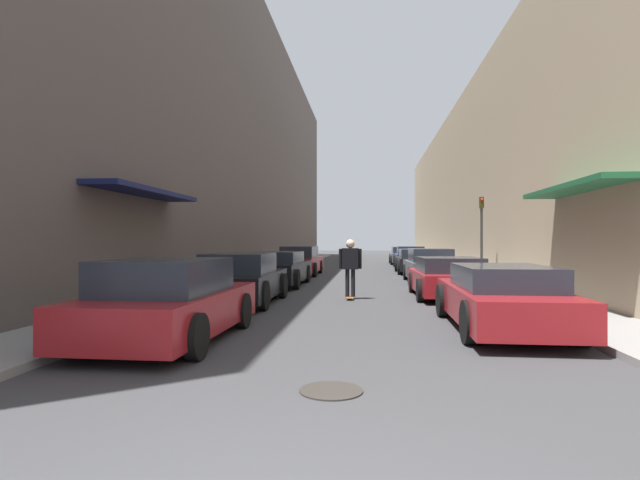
% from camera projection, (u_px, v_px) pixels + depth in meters
% --- Properties ---
extents(ground, '(122.58, 122.58, 0.00)m').
position_uv_depth(ground, '(361.00, 274.00, 24.74)').
color(ground, '#38383A').
extents(curb_strip_left, '(1.80, 55.72, 0.12)m').
position_uv_depth(curb_strip_left, '(284.00, 267.00, 30.75)').
color(curb_strip_left, gray).
rests_on(curb_strip_left, ground).
extents(curb_strip_right, '(1.80, 55.72, 0.12)m').
position_uv_depth(curb_strip_right, '(442.00, 268.00, 29.81)').
color(curb_strip_right, gray).
rests_on(curb_strip_right, ground).
extents(building_row_left, '(4.90, 55.72, 15.77)m').
position_uv_depth(building_row_left, '(238.00, 141.00, 31.04)').
color(building_row_left, '#564C47').
rests_on(building_row_left, ground).
extents(building_row_right, '(4.90, 55.72, 10.04)m').
position_uv_depth(building_row_right, '(492.00, 184.00, 29.53)').
color(building_row_right, tan).
rests_on(building_row_right, ground).
extents(parked_car_left_0, '(1.98, 4.18, 1.36)m').
position_uv_depth(parked_car_left_0, '(169.00, 302.00, 8.20)').
color(parked_car_left_0, maroon).
rests_on(parked_car_left_0, ground).
extents(parked_car_left_1, '(1.93, 4.29, 1.33)m').
position_uv_depth(parked_car_left_1, '(241.00, 279.00, 13.13)').
color(parked_car_left_1, black).
rests_on(parked_car_left_1, ground).
extents(parked_car_left_2, '(1.98, 4.79, 1.26)m').
position_uv_depth(parked_car_left_2, '(278.00, 269.00, 18.44)').
color(parked_car_left_2, black).
rests_on(parked_car_left_2, ground).
extents(parked_car_left_3, '(1.87, 4.38, 1.39)m').
position_uv_depth(parked_car_left_3, '(300.00, 261.00, 24.09)').
color(parked_car_left_3, maroon).
rests_on(parked_car_left_3, ground).
extents(parked_car_right_0, '(1.90, 4.74, 1.20)m').
position_uv_depth(parked_car_right_0, '(501.00, 298.00, 9.27)').
color(parked_car_right_0, maroon).
rests_on(parked_car_right_0, ground).
extents(parked_car_right_1, '(2.05, 4.15, 1.18)m').
position_uv_depth(parked_car_right_1, '(448.00, 278.00, 14.57)').
color(parked_car_right_1, maroon).
rests_on(parked_car_right_1, ground).
extents(parked_car_right_2, '(1.88, 4.09, 1.35)m').
position_uv_depth(parked_car_right_2, '(430.00, 266.00, 19.81)').
color(parked_car_right_2, '#515459').
rests_on(parked_car_right_2, ground).
extents(parked_car_right_3, '(2.04, 4.24, 1.24)m').
position_uv_depth(parked_car_right_3, '(416.00, 261.00, 25.52)').
color(parked_car_right_3, black).
rests_on(parked_car_right_3, ground).
extents(parked_car_right_4, '(1.89, 4.05, 1.32)m').
position_uv_depth(parked_car_right_4, '(410.00, 257.00, 30.51)').
color(parked_car_right_4, navy).
rests_on(parked_car_right_4, ground).
extents(parked_car_right_5, '(1.90, 3.95, 1.23)m').
position_uv_depth(parked_car_right_5, '(403.00, 256.00, 35.36)').
color(parked_car_right_5, '#515459').
rests_on(parked_car_right_5, ground).
extents(skateboarder, '(0.65, 0.78, 1.70)m').
position_uv_depth(skateboarder, '(350.00, 262.00, 14.11)').
color(skateboarder, brown).
rests_on(skateboarder, ground).
extents(manhole_cover, '(0.70, 0.70, 0.02)m').
position_uv_depth(manhole_cover, '(332.00, 391.00, 5.47)').
color(manhole_cover, '#332D28').
rests_on(manhole_cover, ground).
extents(traffic_light, '(0.16, 0.22, 3.31)m').
position_uv_depth(traffic_light, '(482.00, 228.00, 20.12)').
color(traffic_light, '#2D2D2D').
rests_on(traffic_light, curb_strip_right).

